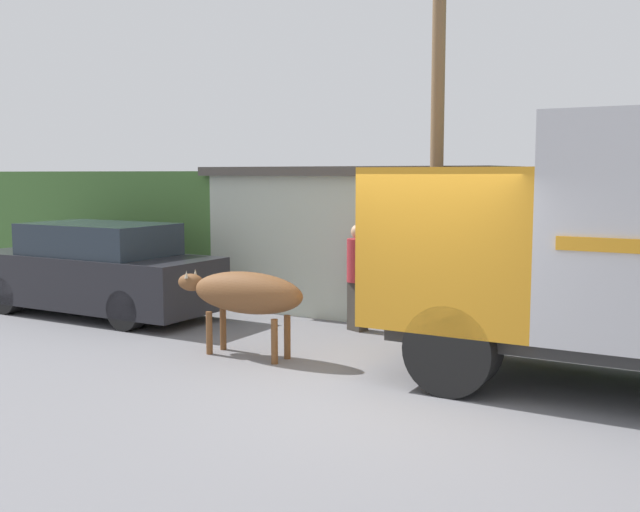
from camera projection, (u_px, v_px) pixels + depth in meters
ground_plane at (396, 400)px, 8.29m from camera, size 60.00×60.00×0.00m
hillside_embankment at (545, 239)px, 14.06m from camera, size 32.00×6.38×2.55m
building_backdrop at (364, 238)px, 13.68m from camera, size 5.49×2.70×2.62m
brown_cow at (245, 294)px, 10.21m from camera, size 2.07×0.57×1.17m
parked_suv at (95, 271)px, 13.23m from camera, size 4.68×1.70×1.63m
pedestrian_on_hill at (358, 273)px, 11.89m from camera, size 0.46×0.46×1.70m
utility_pole at (438, 110)px, 11.19m from camera, size 0.90×0.20×6.64m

